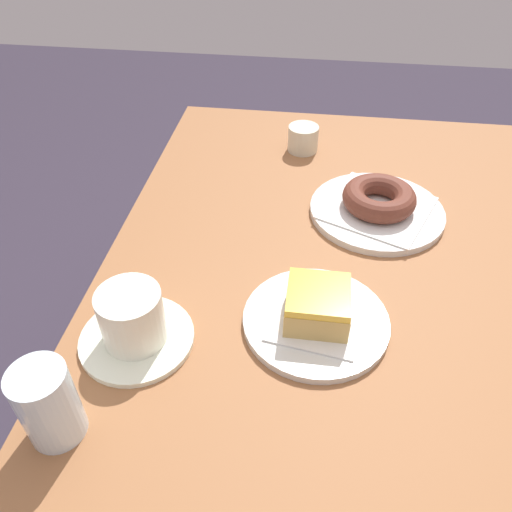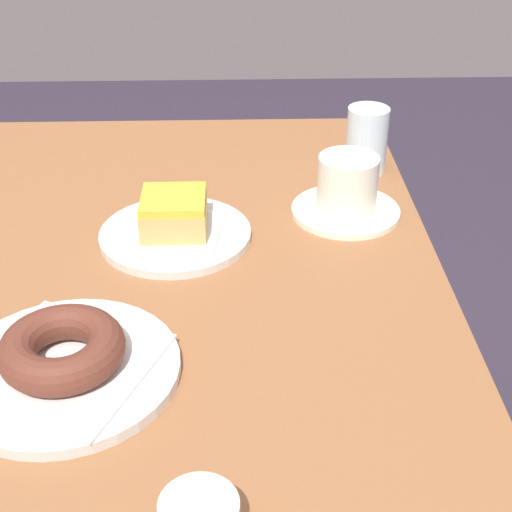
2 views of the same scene
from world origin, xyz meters
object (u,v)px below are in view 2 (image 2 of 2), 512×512
Objects in this scene: donut_chocolate_ring at (62,348)px; coffee_cup at (347,190)px; plate_glazed_square at (175,235)px; donut_glazed_square at (174,213)px; plate_chocolate_ring at (66,370)px; water_glass at (367,140)px.

coffee_cup reaches higher than donut_chocolate_ring.
coffee_cup is (0.06, -0.24, 0.03)m from plate_glazed_square.
plate_glazed_square is at bearing 180.00° from donut_glazed_square.
coffee_cup is (0.06, -0.24, -0.00)m from donut_glazed_square.
coffee_cup reaches higher than plate_chocolate_ring.
water_glass reaches higher than donut_chocolate_ring.
donut_glazed_square is at bearing -19.26° from plate_chocolate_ring.
coffee_cup reaches higher than plate_glazed_square.
plate_glazed_square is 0.29m from donut_chocolate_ring.
plate_glazed_square is 1.32× the size of coffee_cup.
donut_chocolate_ring is 0.61m from water_glass.
plate_glazed_square is at bearing -19.26° from plate_chocolate_ring.
plate_chocolate_ring is at bearing 135.22° from coffee_cup.
water_glass reaches higher than plate_glazed_square.
plate_chocolate_ring is (-0.28, 0.10, 0.00)m from plate_glazed_square.
coffee_cup is at bearing -44.78° from donut_chocolate_ring.
donut_glazed_square is at bearing 104.70° from coffee_cup.
water_glass is at bearing -38.78° from donut_chocolate_ring.
plate_glazed_square is 1.59× the size of donut_chocolate_ring.
plate_chocolate_ring is at bearing 141.22° from water_glass.
plate_chocolate_ring is at bearing 160.74° from donut_glazed_square.
donut_glazed_square is at bearing -19.26° from donut_chocolate_ring.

